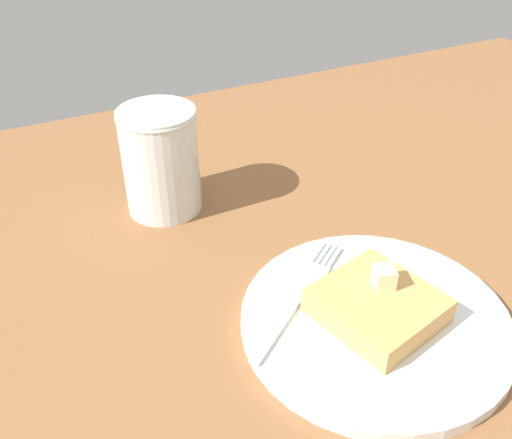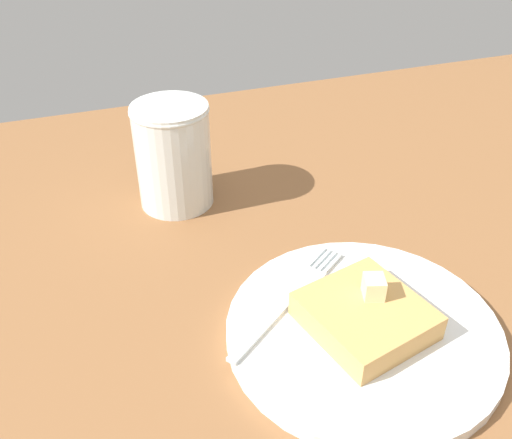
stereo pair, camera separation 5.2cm
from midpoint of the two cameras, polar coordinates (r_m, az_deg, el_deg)
The scene contains 6 objects.
table_surface at distance 49.75cm, azimuth 26.15°, elevation -15.69°, with size 119.31×119.31×2.86cm, color brown.
plate at distance 47.94cm, azimuth 13.77°, elevation -10.84°, with size 22.08×22.08×1.12cm.
toast_slice_center at distance 46.81cm, azimuth 14.04°, elevation -9.45°, with size 8.90×8.50×2.26cm, color tan.
butter_pat_primary at distance 46.42cm, azimuth 14.88°, elevation -6.67°, with size 1.77×1.60×1.77cm, color beige.
fork at distance 49.04cm, azimuth 6.86°, elevation -7.51°, with size 10.65×13.73×0.36cm.
syrup_jar at distance 60.22cm, azimuth -5.78°, elevation 5.78°, with size 8.06×8.06×11.19cm.
Camera 2 is at (-20.00, 26.56, 37.15)cm, focal length 40.00 mm.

